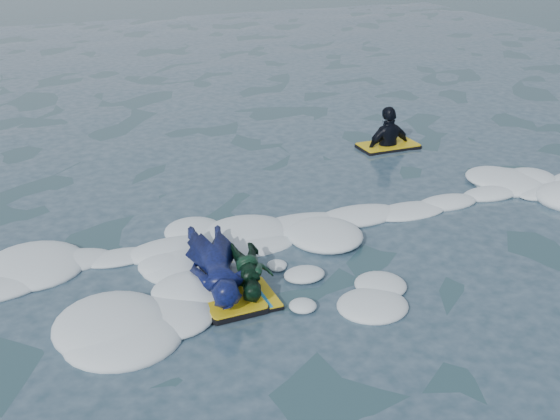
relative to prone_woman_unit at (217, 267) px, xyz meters
The scene contains 5 objects.
ground 1.24m from the prone_woman_unit, 27.68° to the right, with size 120.00×120.00×0.00m, color #1A3740.
foam_band 1.20m from the prone_woman_unit, 23.42° to the left, with size 12.00×3.10×0.30m, color white, non-canonical shape.
prone_woman_unit is the anchor object (origin of this frame).
prone_child_unit 0.41m from the prone_woman_unit, 37.69° to the right, with size 0.77×1.16×0.41m.
waiting_rider_unit 5.63m from the prone_woman_unit, 39.52° to the left, with size 1.09×0.60×1.62m.
Camera 1 is at (-3.08, -6.29, 4.09)m, focal length 45.00 mm.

